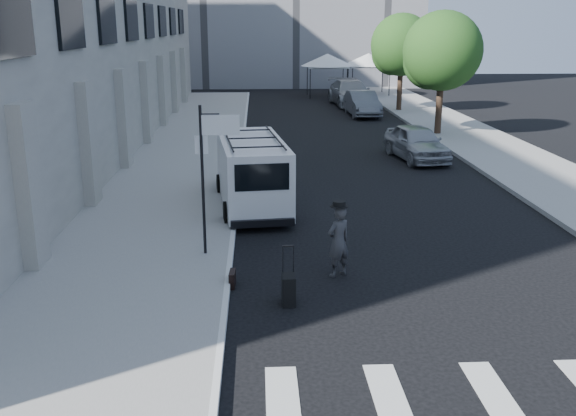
{
  "coord_description": "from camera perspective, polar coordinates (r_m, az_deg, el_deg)",
  "views": [
    {
      "loc": [
        -1.32,
        -11.22,
        5.41
      ],
      "look_at": [
        -0.64,
        2.98,
        1.3
      ],
      "focal_mm": 40.0,
      "sensor_mm": 36.0,
      "label": 1
    }
  ],
  "objects": [
    {
      "name": "sidewalk_left",
      "position": [
        27.89,
        -8.74,
        4.91
      ],
      "size": [
        4.5,
        48.0,
        0.15
      ],
      "primitive_type": "cube",
      "color": "gray",
      "rests_on": "ground"
    },
    {
      "name": "parked_car_c",
      "position": [
        44.3,
        5.58,
        10.15
      ],
      "size": [
        2.82,
        6.05,
        1.71
      ],
      "primitive_type": "imported",
      "rotation": [
        0.0,
        0.0,
        0.07
      ],
      "color": "gray",
      "rests_on": "ground"
    },
    {
      "name": "parked_car_a",
      "position": [
        26.85,
        11.36,
        5.74
      ],
      "size": [
        2.24,
        4.38,
        1.43
      ],
      "primitive_type": "imported",
      "rotation": [
        0.0,
        0.0,
        0.14
      ],
      "color": "#989BA0",
      "rests_on": "ground"
    },
    {
      "name": "tree_far",
      "position": [
        41.35,
        9.88,
        13.9
      ],
      "size": [
        3.8,
        3.83,
        6.03
      ],
      "color": "black",
      "rests_on": "ground"
    },
    {
      "name": "tent_left",
      "position": [
        49.58,
        3.53,
        12.97
      ],
      "size": [
        4.0,
        4.0,
        3.2
      ],
      "color": "black",
      "rests_on": "ground"
    },
    {
      "name": "cargo_van",
      "position": [
        19.41,
        -3.26,
        3.25
      ],
      "size": [
        2.41,
        5.65,
        2.09
      ],
      "rotation": [
        0.0,
        0.0,
        0.11
      ],
      "color": "silver",
      "rests_on": "ground"
    },
    {
      "name": "ground",
      "position": [
        12.52,
        3.64,
        -9.49
      ],
      "size": [
        120.0,
        120.0,
        0.0
      ],
      "primitive_type": "plane",
      "color": "black",
      "rests_on": "ground"
    },
    {
      "name": "briefcase",
      "position": [
        13.77,
        -4.97,
        -6.3
      ],
      "size": [
        0.14,
        0.45,
        0.34
      ],
      "primitive_type": "cube",
      "rotation": [
        0.0,
        0.0,
        -0.05
      ],
      "color": "black",
      "rests_on": "ground"
    },
    {
      "name": "sidewalk_right",
      "position": [
        33.31,
        15.46,
        6.33
      ],
      "size": [
        4.0,
        56.0,
        0.15
      ],
      "primitive_type": "cube",
      "color": "gray",
      "rests_on": "ground"
    },
    {
      "name": "parked_car_b",
      "position": [
        39.34,
        6.62,
        9.21
      ],
      "size": [
        1.73,
        4.57,
        1.49
      ],
      "primitive_type": "imported",
      "rotation": [
        0.0,
        0.0,
        0.04
      ],
      "color": "slate",
      "rests_on": "ground"
    },
    {
      "name": "building_left",
      "position": [
        30.94,
        -22.87,
        16.02
      ],
      "size": [
        10.0,
        44.0,
        12.0
      ],
      "primitive_type": "cube",
      "color": "gray",
      "rests_on": "ground"
    },
    {
      "name": "businessman",
      "position": [
        14.1,
        4.5,
        -2.99
      ],
      "size": [
        0.7,
        0.64,
        1.6
      ],
      "primitive_type": "imported",
      "rotation": [
        0.0,
        0.0,
        3.71
      ],
      "color": "#343437",
      "rests_on": "ground"
    },
    {
      "name": "suitcase",
      "position": [
        12.84,
        0.06,
        -7.25
      ],
      "size": [
        0.27,
        0.43,
        1.18
      ],
      "rotation": [
        0.0,
        0.0,
        0.01
      ],
      "color": "black",
      "rests_on": "ground"
    },
    {
      "name": "tree_near",
      "position": [
        32.62,
        13.32,
        13.19
      ],
      "size": [
        3.8,
        3.83,
        6.03
      ],
      "color": "black",
      "rests_on": "ground"
    },
    {
      "name": "tent_right",
      "position": [
        50.51,
        7.17,
        12.94
      ],
      "size": [
        4.0,
        4.0,
        3.2
      ],
      "color": "black",
      "rests_on": "ground"
    },
    {
      "name": "sign_pole",
      "position": [
        14.72,
        -6.78,
        5.22
      ],
      "size": [
        1.03,
        0.07,
        3.5
      ],
      "color": "black",
      "rests_on": "sidewalk_left"
    }
  ]
}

